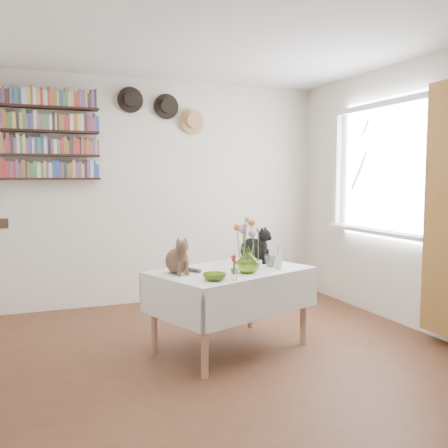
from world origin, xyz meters
name	(u,v)px	position (x,y,z in m)	size (l,w,h in m)	color
room	(229,201)	(0.00, 0.00, 1.25)	(4.08, 4.58, 2.58)	brown
window	(380,179)	(1.97, 0.80, 1.40)	(0.12, 1.52, 1.32)	white
curtain	(447,209)	(1.90, -0.12, 1.15)	(0.12, 0.38, 2.10)	brown
dining_table	(231,289)	(0.20, 0.44, 0.50)	(1.44, 1.17, 0.66)	white
tabby_cat	(177,254)	(-0.25, 0.46, 0.81)	(0.20, 0.25, 0.30)	brown
black_cat	(252,244)	(0.51, 0.70, 0.83)	(0.22, 0.28, 0.33)	black
flower_vase	(248,261)	(0.27, 0.26, 0.76)	(0.18, 0.18, 0.19)	#A2C43F
green_bowl	(214,277)	(-0.08, 0.08, 0.69)	(0.17, 0.17, 0.05)	#A2C43F
drinking_glass	(270,261)	(0.56, 0.44, 0.71)	(0.11, 0.11, 0.10)	white
candlestick	(279,261)	(0.57, 0.31, 0.73)	(0.06, 0.06, 0.20)	white
berry_jar	(234,267)	(0.06, 0.05, 0.76)	(0.05, 0.05, 0.21)	white
porcelain_figurine	(280,258)	(0.72, 0.58, 0.71)	(0.05, 0.05, 0.10)	white
flower_bouquet	(248,230)	(0.27, 0.27, 1.00)	(0.17, 0.13, 0.39)	#4C7233
bookshelf_unit	(49,135)	(-1.10, 2.16, 1.84)	(1.00, 0.16, 0.91)	black
wall_hats	(164,109)	(0.12, 2.19, 2.17)	(0.98, 0.09, 0.48)	black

